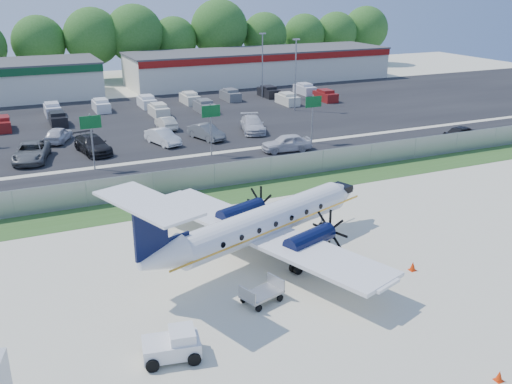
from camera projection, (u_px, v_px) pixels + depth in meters
name	position (u px, v px, depth m)	size (l,w,h in m)	color
ground	(297.00, 260.00, 33.91)	(170.00, 170.00, 0.00)	beige
grass_verge	(224.00, 196.00, 44.18)	(170.00, 4.00, 0.02)	#2D561E
access_road	(195.00, 170.00, 50.17)	(170.00, 8.00, 0.02)	black
parking_lot	(139.00, 122.00, 68.15)	(170.00, 32.00, 0.02)	black
perimeter_fence	(215.00, 176.00, 45.55)	(120.00, 0.06, 1.99)	gray
building_east	(260.00, 65.00, 96.15)	(44.40, 12.40, 5.24)	silver
sign_left	(91.00, 130.00, 49.19)	(1.80, 0.26, 5.00)	gray
sign_mid	(211.00, 118.00, 53.45)	(1.80, 0.26, 5.00)	gray
sign_right	(313.00, 108.00, 57.71)	(1.80, 0.26, 5.00)	gray
light_pole_ne	(296.00, 70.00, 72.40)	(0.90, 0.35, 9.09)	gray
light_pole_se	(262.00, 61.00, 80.97)	(0.90, 0.35, 9.09)	gray
tree_line	(92.00, 81.00, 97.27)	(112.00, 6.00, 14.00)	#295F1C
aircraft	(262.00, 223.00, 33.62)	(18.14, 17.66, 5.57)	silver
pushback_tug	(174.00, 345.00, 24.82)	(2.69, 2.15, 1.33)	silver
baggage_cart_near	(302.00, 245.00, 34.76)	(2.05, 1.47, 0.98)	gray
baggage_cart_far	(262.00, 293.00, 29.21)	(2.41, 1.86, 1.11)	gray
cone_nose	(413.00, 266.00, 32.56)	(0.38, 0.38, 0.54)	red
cone_port_wing	(499.00, 376.00, 23.46)	(0.34, 0.34, 0.48)	red
cone_starboard_wing	(280.00, 228.00, 37.56)	(0.44, 0.44, 0.62)	red
road_car_mid	(286.00, 151.00, 56.07)	(1.99, 4.95, 1.69)	silver
road_car_east	(462.00, 141.00, 59.87)	(1.90, 4.72, 1.61)	black
parked_car_a	(33.00, 161.00, 53.00)	(2.81, 6.10, 1.70)	#595B5E
parked_car_b	(94.00, 153.00, 55.48)	(2.35, 5.77, 1.68)	black
parked_car_c	(163.00, 144.00, 58.50)	(1.66, 4.75, 1.57)	silver
parked_car_d	(206.00, 139.00, 60.39)	(1.67, 4.78, 1.57)	#595B5E
parked_car_e	(253.00, 132.00, 63.46)	(2.35, 5.79, 1.68)	silver
parked_car_f	(59.00, 142.00, 59.34)	(1.88, 4.67, 1.59)	silver
parked_car_g	(166.00, 129.00, 64.75)	(1.50, 4.31, 1.42)	beige
far_parking_rows	(130.00, 114.00, 72.44)	(56.00, 10.00, 1.60)	gray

